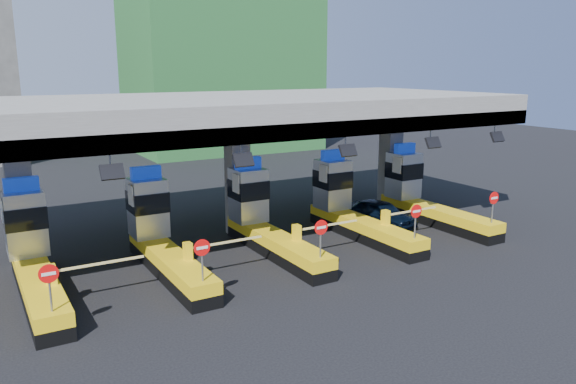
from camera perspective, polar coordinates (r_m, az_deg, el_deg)
ground at (r=26.61m, az=-2.24°, el=-5.85°), size 120.00×120.00×0.00m
toll_canopy at (r=27.90m, az=-5.16°, el=7.85°), size 28.00×12.09×7.00m
toll_lane_far_left at (r=23.70m, az=-24.56°, el=-5.82°), size 4.43×8.00×4.16m
toll_lane_left at (r=24.61m, az=-12.93°, el=-4.31°), size 4.43×8.00×4.16m
toll_lane_center at (r=26.44m, az=-2.55°, el=-2.81°), size 4.43×8.00×4.16m
toll_lane_right at (r=29.03m, az=6.21°, el=-1.47°), size 4.43×8.00×4.16m
toll_lane_far_right at (r=32.19m, az=13.39°, el=-0.34°), size 4.43×8.00×4.16m
bg_building_scaffold at (r=59.55m, az=-6.95°, el=17.91°), size 18.00×12.00×28.00m
van at (r=30.70m, az=9.37°, el=-2.12°), size 2.66×4.42×1.41m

